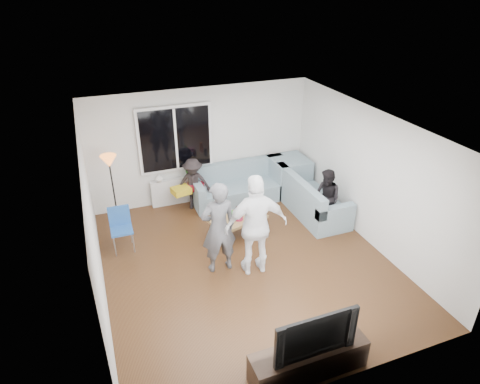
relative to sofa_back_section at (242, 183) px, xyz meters
name	(u,v)px	position (x,y,z in m)	size (l,w,h in m)	color
floor	(246,263)	(-0.78, -2.27, -0.45)	(5.00, 5.50, 0.04)	#56351C
ceiling	(248,126)	(-0.78, -2.27, 2.20)	(5.00, 5.50, 0.04)	white
wall_back	(202,145)	(-0.78, 0.50, 0.88)	(5.00, 0.04, 2.60)	silver
wall_front	(336,311)	(-0.78, -5.04, 0.88)	(5.00, 0.04, 2.60)	silver
wall_left	(92,230)	(-3.30, -2.27, 0.88)	(0.04, 5.50, 2.60)	silver
wall_right	(371,178)	(1.74, -2.27, 0.88)	(0.04, 5.50, 2.60)	silver
window_frame	(175,139)	(-1.38, 0.42, 1.12)	(1.62, 0.06, 1.47)	white
window_glass	(176,139)	(-1.38, 0.38, 1.12)	(1.50, 0.02, 1.35)	black
window_mullion	(176,139)	(-1.38, 0.37, 1.12)	(0.05, 0.03, 1.35)	white
radiator	(180,190)	(-1.38, 0.38, -0.11)	(1.30, 0.12, 0.62)	silver
potted_plant	(190,169)	(-1.12, 0.35, 0.39)	(0.21, 0.17, 0.39)	#346A2A
vase	(159,178)	(-1.83, 0.35, 0.28)	(0.17, 0.17, 0.18)	silver
sofa_back_section	(242,183)	(0.00, 0.00, 0.00)	(2.30, 0.85, 0.85)	gray
sofa_right_section	(313,195)	(1.24, -1.09, 0.00)	(0.85, 2.00, 0.85)	gray
sofa_corner	(289,175)	(1.20, 0.00, 0.00)	(0.85, 0.85, 0.85)	gray
cushion_yellow	(181,191)	(-1.43, -0.02, 0.09)	(0.38, 0.32, 0.14)	gold
cushion_red	(196,186)	(-1.08, 0.06, 0.09)	(0.36, 0.30, 0.13)	maroon
coffee_table	(238,226)	(-0.61, -1.34, -0.22)	(1.10, 0.60, 0.40)	#9E774C
pitcher	(239,216)	(-0.62, -1.43, 0.06)	(0.17, 0.17, 0.17)	maroon
side_chair	(122,230)	(-2.83, -1.05, 0.01)	(0.40, 0.40, 0.86)	#23529B
floor_lamp	(114,191)	(-2.83, -0.08, 0.36)	(0.32, 0.32, 1.56)	orange
player_left	(219,228)	(-1.30, -2.26, 0.44)	(0.63, 0.41, 1.72)	#4D4D52
player_right	(256,226)	(-0.71, -2.53, 0.51)	(1.10, 0.46, 1.87)	white
spectator_right	(327,198)	(1.24, -1.63, 0.20)	(0.60, 0.47, 1.24)	black
spectator_back	(193,184)	(-1.14, 0.03, 0.17)	(0.77, 0.44, 1.19)	black
tv_console	(309,361)	(-0.90, -4.77, -0.20)	(1.60, 0.40, 0.44)	black
television	(312,330)	(-0.90, -4.77, 0.34)	(1.13, 0.15, 0.65)	black
bottle_b	(232,217)	(-0.77, -1.45, 0.09)	(0.08, 0.08, 0.23)	#208017
bottle_a	(221,213)	(-0.92, -1.23, 0.08)	(0.07, 0.07, 0.22)	#C33F0B
bottle_e	(249,207)	(-0.29, -1.19, 0.08)	(0.07, 0.07, 0.20)	black
bottle_d	(252,212)	(-0.34, -1.45, 0.11)	(0.07, 0.07, 0.27)	#FF6016
bottle_c	(238,211)	(-0.57, -1.24, 0.07)	(0.07, 0.07, 0.18)	black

